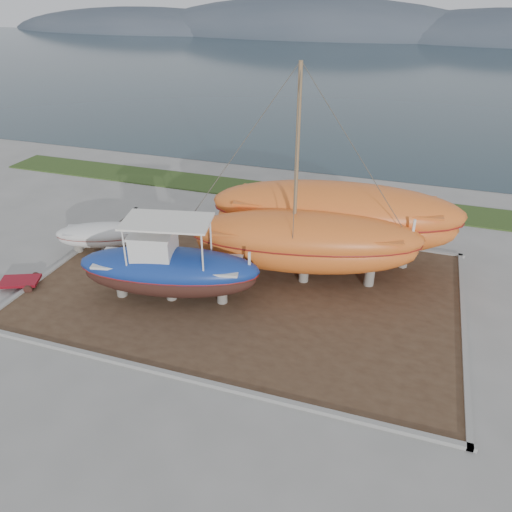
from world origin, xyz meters
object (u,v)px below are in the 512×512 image
(blue_caique, at_px, (168,261))
(red_trailer, at_px, (20,283))
(orange_bare_hull, at_px, (334,225))
(orange_sailboat, at_px, (309,183))
(white_dinghy, at_px, (104,238))

(blue_caique, height_order, red_trailer, blue_caique)
(orange_bare_hull, bearing_deg, red_trailer, -160.04)
(orange_sailboat, relative_size, orange_bare_hull, 0.87)
(blue_caique, relative_size, orange_bare_hull, 0.65)
(orange_bare_hull, relative_size, red_trailer, 4.72)
(orange_bare_hull, distance_m, red_trailer, 14.47)
(blue_caique, xyz_separation_m, orange_bare_hull, (5.82, 5.51, 0.07))
(white_dinghy, distance_m, red_trailer, 4.48)
(blue_caique, height_order, orange_sailboat, orange_sailboat)
(blue_caique, distance_m, red_trailer, 7.19)
(red_trailer, bearing_deg, white_dinghy, 44.58)
(orange_bare_hull, bearing_deg, blue_caique, -144.49)
(white_dinghy, distance_m, orange_sailboat, 10.92)
(orange_sailboat, xyz_separation_m, orange_bare_hull, (0.83, 2.31, -2.78))
(blue_caique, xyz_separation_m, white_dinghy, (-5.18, 2.90, -1.14))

